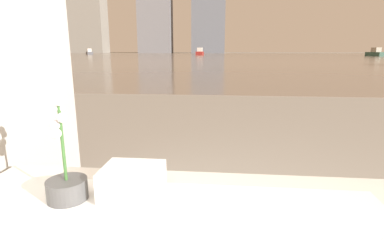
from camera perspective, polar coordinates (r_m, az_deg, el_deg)
potted_orchid at (r=1.28m, az=-22.84°, el=-10.60°), size 0.15×0.15×0.41m
towel_stack at (r=1.25m, az=-11.21°, el=-11.34°), size 0.24×0.20×0.12m
harbor_water at (r=62.21m, az=5.66°, el=12.11°), size 180.00×110.00×0.01m
harbor_boat_1 at (r=65.82m, az=31.59°, el=10.81°), size 2.09×4.29×1.54m
harbor_boat_2 at (r=81.14m, az=-18.96°, el=12.08°), size 3.10×4.00×1.45m
harbor_boat_3 at (r=70.59m, az=1.51°, el=12.76°), size 1.63×4.39×1.63m
skyline_tower_0 at (r=130.35m, az=-19.33°, el=19.50°), size 13.30×8.02×34.09m
skyline_tower_1 at (r=121.76m, az=-7.07°, el=19.46°), size 12.73×6.70×29.27m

